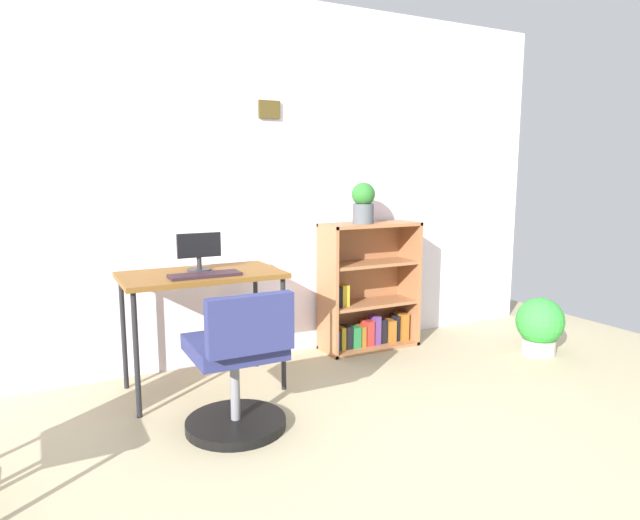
% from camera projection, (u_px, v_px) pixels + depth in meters
% --- Properties ---
extents(wall_back, '(5.20, 0.12, 2.50)m').
position_uv_depth(wall_back, '(237.00, 183.00, 3.80)').
color(wall_back, silver).
rests_on(wall_back, ground_plane).
extents(desk, '(0.94, 0.55, 0.73)m').
position_uv_depth(desk, '(202.00, 283.00, 3.30)').
color(desk, brown).
rests_on(desk, ground_plane).
extents(monitor, '(0.26, 0.14, 0.23)m').
position_uv_depth(monitor, '(199.00, 251.00, 3.33)').
color(monitor, '#262628').
rests_on(monitor, desk).
extents(keyboard, '(0.41, 0.14, 0.02)m').
position_uv_depth(keyboard, '(205.00, 275.00, 3.17)').
color(keyboard, black).
rests_on(keyboard, desk).
extents(office_chair, '(0.52, 0.55, 0.76)m').
position_uv_depth(office_chair, '(238.00, 371.00, 2.78)').
color(office_chair, black).
rests_on(office_chair, ground_plane).
extents(bookshelf_low, '(0.74, 0.30, 0.95)m').
position_uv_depth(bookshelf_low, '(366.00, 293.00, 4.19)').
color(bookshelf_low, '#98613C').
rests_on(bookshelf_low, ground_plane).
extents(potted_plant_on_shelf, '(0.17, 0.17, 0.30)m').
position_uv_depth(potted_plant_on_shelf, '(363.00, 202.00, 4.00)').
color(potted_plant_on_shelf, '#474C51').
rests_on(potted_plant_on_shelf, bookshelf_low).
extents(potted_plant_floor, '(0.34, 0.34, 0.42)m').
position_uv_depth(potted_plant_floor, '(540.00, 325.00, 4.03)').
color(potted_plant_floor, '#B7B2A8').
rests_on(potted_plant_floor, ground_plane).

